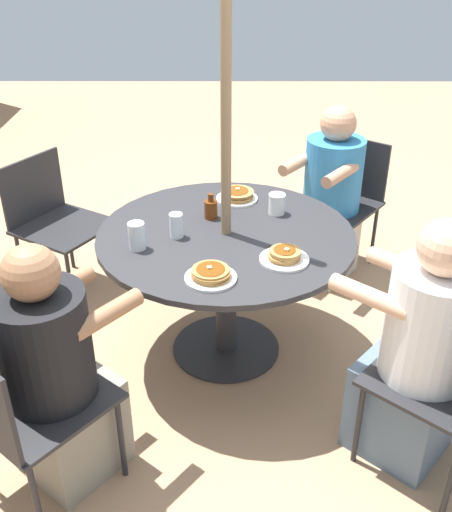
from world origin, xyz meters
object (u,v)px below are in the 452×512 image
object	(u,v)px
diner_south	(418,356)
diner_west	(329,202)
patio_table	(226,254)
drinking_glass_b	(176,225)
pancake_plate_c	(211,275)
patio_chair_west	(342,195)
pancake_plate_a	(237,196)
syrup_bottle	(211,209)
patio_chair_east	(19,404)
drinking_glass_a	(137,236)
diner_east	(57,378)
patio_chair_north	(53,217)
coffee_cup	(277,204)
pancake_plate_b	(284,256)

from	to	relation	value
diner_south	diner_west	world-z (taller)	diner_south
patio_table	drinking_glass_b	xyz separation A→B (m)	(-0.04, 0.24, 0.18)
pancake_plate_c	patio_chair_west	bearing A→B (deg)	-30.31
pancake_plate_a	drinking_glass_b	size ratio (longest dim) A/B	1.87
diner_south	syrup_bottle	distance (m)	1.24
patio_chair_east	drinking_glass_a	xyz separation A→B (m)	(0.79, -0.35, 0.29)
diner_east	syrup_bottle	bearing A→B (deg)	98.33
pancake_plate_a	syrup_bottle	xyz separation A→B (m)	(-0.22, 0.14, 0.03)
diner_south	pancake_plate_a	xyz separation A→B (m)	(1.08, 0.72, 0.22)
diner_east	syrup_bottle	xyz separation A→B (m)	(0.98, -0.58, 0.27)
patio_chair_north	diner_east	size ratio (longest dim) A/B	0.76
patio_chair_north	diner_west	distance (m)	1.69
patio_table	drinking_glass_b	bearing A→B (deg)	100.03
patio_table	diner_west	bearing A→B (deg)	-37.94
diner_east	drinking_glass_a	world-z (taller)	diner_east
patio_table	diner_west	world-z (taller)	diner_west
syrup_bottle	coffee_cup	size ratio (longest dim) A/B	1.24
drinking_glass_a	drinking_glass_b	distance (m)	0.21
diner_east	drinking_glass_a	bearing A→B (deg)	108.36
drinking_glass_a	drinking_glass_b	xyz separation A→B (m)	(0.12, -0.17, -0.01)
patio_table	pancake_plate_a	xyz separation A→B (m)	(0.39, -0.06, 0.15)
patio_table	pancake_plate_a	bearing A→B (deg)	-8.76
diner_west	pancake_plate_c	bearing A→B (deg)	98.56
patio_table	diner_west	xyz separation A→B (m)	(0.82, -0.64, -0.09)
patio_chair_north	drinking_glass_b	size ratio (longest dim) A/B	6.90
diner_south	coffee_cup	distance (m)	1.08
pancake_plate_b	drinking_glass_a	size ratio (longest dim) A/B	1.72
diner_west	syrup_bottle	distance (m)	1.01
patio_chair_north	syrup_bottle	xyz separation A→B (m)	(-0.47, -0.96, 0.28)
patio_table	patio_chair_west	bearing A→B (deg)	-37.94
pancake_plate_a	pancake_plate_b	distance (m)	0.69
pancake_plate_c	diner_west	bearing A→B (deg)	-29.38
pancake_plate_c	pancake_plate_a	bearing A→B (deg)	-8.59
patio_chair_west	pancake_plate_a	size ratio (longest dim) A/B	3.70
patio_table	drinking_glass_b	world-z (taller)	drinking_glass_b
diner_west	syrup_bottle	bearing A→B (deg)	80.36
diner_west	drinking_glass_a	distance (m)	1.46
pancake_plate_b	coffee_cup	bearing A→B (deg)	0.09
diner_south	patio_chair_north	bearing A→B (deg)	95.53
syrup_bottle	drinking_glass_b	distance (m)	0.26
patio_chair_west	pancake_plate_b	distance (m)	1.35
patio_chair_west	pancake_plate_c	bearing A→B (deg)	97.63
patio_chair_east	coffee_cup	xyz separation A→B (m)	(1.16, -1.03, 0.28)
pancake_plate_c	drinking_glass_b	bearing A→B (deg)	24.24
pancake_plate_b	coffee_cup	size ratio (longest dim) A/B	2.11
patio_chair_north	drinking_glass_b	bearing A→B (deg)	81.22
patio_chair_west	diner_west	distance (m)	0.18
diner_south	pancake_plate_a	size ratio (longest dim) A/B	5.05
patio_table	patio_chair_west	xyz separation A→B (m)	(0.96, -0.75, -0.10)
pancake_plate_a	patio_chair_west	bearing A→B (deg)	-50.20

